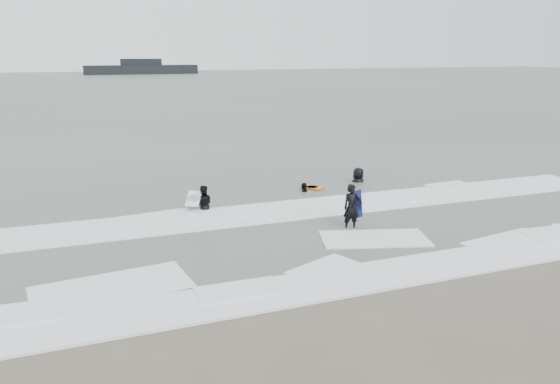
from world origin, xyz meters
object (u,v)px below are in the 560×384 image
object	(u,v)px
surfer_right_far	(358,183)
vessel_horizon	(141,69)
surfer_centre	(351,230)
surfer_right_near	(304,192)
surfer_wading	(204,210)

from	to	relation	value
surfer_right_far	vessel_horizon	distance (m)	128.38
surfer_centre	vessel_horizon	xyz separation A→B (m)	(8.18, 134.34, 1.46)
surfer_centre	vessel_horizon	size ratio (longest dim) A/B	0.06
surfer_centre	surfer_right_near	size ratio (longest dim) A/B	1.03
surfer_wading	surfer_centre	bearing A→B (deg)	144.42
surfer_centre	surfer_right_far	distance (m)	7.01
surfer_centre	surfer_right_far	xyz separation A→B (m)	(3.53, 6.05, 0.00)
surfer_wading	surfer_right_far	bearing A→B (deg)	-157.53
surfer_right_near	surfer_wading	bearing A→B (deg)	-43.51
surfer_right_far	surfer_centre	bearing A→B (deg)	39.83
surfer_wading	vessel_horizon	size ratio (longest dim) A/B	0.05
surfer_right_far	vessel_horizon	xyz separation A→B (m)	(4.65, 128.29, 1.46)
surfer_wading	vessel_horizon	xyz separation A→B (m)	(12.43, 130.26, 1.46)
vessel_horizon	surfer_right_near	bearing A→B (deg)	-93.42
surfer_wading	surfer_right_far	distance (m)	8.03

